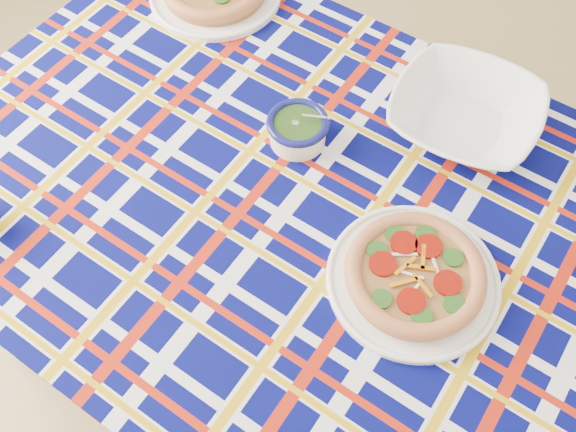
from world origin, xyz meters
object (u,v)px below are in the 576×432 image
at_px(dining_table, 323,237).
at_px(pesto_bowl, 298,128).
at_px(main_focaccia_plate, 415,274).
at_px(serving_bowl, 465,114).

distance_m(dining_table, pesto_bowl, 0.20).
bearing_deg(pesto_bowl, main_focaccia_plate, -33.13).
distance_m(dining_table, serving_bowl, 0.34).
distance_m(pesto_bowl, serving_bowl, 0.30).
relative_size(main_focaccia_plate, serving_bowl, 1.06).
xyz_separation_m(main_focaccia_plate, pesto_bowl, (-0.28, 0.18, 0.01)).
xyz_separation_m(dining_table, serving_bowl, (0.15, 0.29, 0.10)).
relative_size(dining_table, main_focaccia_plate, 5.65).
bearing_deg(main_focaccia_plate, serving_bowl, 93.82).
bearing_deg(dining_table, pesto_bowl, 139.95).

